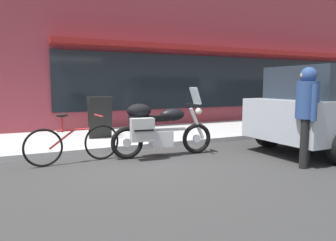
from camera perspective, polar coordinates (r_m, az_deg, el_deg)
The scene contains 6 objects.
ground_plane at distance 5.84m, azimuth -5.84°, elevation -7.79°, with size 80.00×80.00×0.00m, color #2F2F2F.
storefront_building at distance 12.30m, azimuth 13.01°, elevation 14.92°, with size 19.19×0.90×6.69m.
touring_motorcycle at distance 6.20m, azimuth -1.93°, elevation -1.24°, with size 2.13×0.62×1.40m.
parked_bicycle at distance 6.00m, azimuth -16.95°, elevation -4.00°, with size 1.75×0.48×0.93m.
pedestrian_walking at distance 5.88m, azimuth 24.16°, elevation 2.59°, with size 0.49×0.53×1.75m.
sandwich_board_sign at distance 7.91m, azimuth -12.39°, elevation 0.59°, with size 0.55×0.43×1.04m.
Camera 1 is at (-1.84, -5.35, 1.44)m, focal length 33.21 mm.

